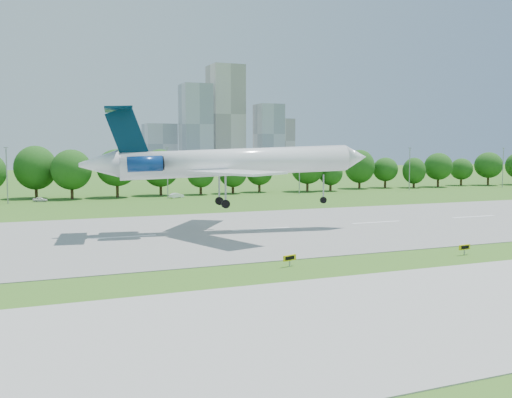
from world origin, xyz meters
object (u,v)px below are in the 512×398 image
service_vehicle_a (177,195)px  service_vehicle_b (40,199)px  taxi_sign_left (290,258)px  airliner (223,161)px

service_vehicle_a → service_vehicle_b: bearing=69.0°
service_vehicle_a → taxi_sign_left: bearing=155.5°
airliner → service_vehicle_a: (8.07, 57.55, -9.39)m
taxi_sign_left → service_vehicle_b: 87.53m
airliner → taxi_sign_left: bearing=-86.0°
taxi_sign_left → service_vehicle_a: size_ratio=0.45×
airliner → service_vehicle_a: bearing=90.3°
taxi_sign_left → service_vehicle_a: 83.81m
airliner → service_vehicle_b: 64.25m
service_vehicle_b → taxi_sign_left: bearing=-146.4°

